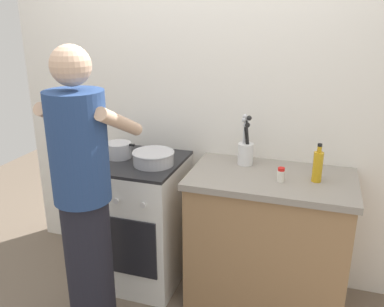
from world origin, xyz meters
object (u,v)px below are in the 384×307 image
object	(u,v)px
pot	(119,150)
person	(85,206)
spice_bottle	(281,175)
oil_bottle	(318,166)
stove_range	(139,220)
mixing_bowl	(153,157)
utensil_crock	(246,150)

from	to	relation	value
pot	person	world-z (taller)	person
spice_bottle	oil_bottle	bearing A→B (deg)	18.36
oil_bottle	person	distance (m)	1.33
stove_range	mixing_bowl	world-z (taller)	mixing_bowl
utensil_crock	spice_bottle	xyz separation A→B (m)	(0.25, -0.22, -0.06)
utensil_crock	spice_bottle	world-z (taller)	utensil_crock
spice_bottle	oil_bottle	world-z (taller)	oil_bottle
oil_bottle	spice_bottle	bearing A→B (deg)	-161.64
pot	person	bearing A→B (deg)	-78.56
mixing_bowl	oil_bottle	xyz separation A→B (m)	(1.02, 0.04, 0.05)
mixing_bowl	person	world-z (taller)	person
stove_range	person	size ratio (longest dim) A/B	0.53
pot	oil_bottle	bearing A→B (deg)	-0.90
stove_range	spice_bottle	xyz separation A→B (m)	(0.96, -0.07, 0.49)
pot	spice_bottle	size ratio (longest dim) A/B	2.79
oil_bottle	utensil_crock	bearing A→B (deg)	160.88
spice_bottle	stove_range	bearing A→B (deg)	175.91
mixing_bowl	person	distance (m)	0.62
utensil_crock	mixing_bowl	bearing A→B (deg)	-161.19
spice_bottle	mixing_bowl	bearing A→B (deg)	177.85
person	spice_bottle	bearing A→B (deg)	30.30
mixing_bowl	utensil_crock	size ratio (longest dim) A/B	0.84
spice_bottle	person	distance (m)	1.12
utensil_crock	person	size ratio (longest dim) A/B	0.19
stove_range	spice_bottle	bearing A→B (deg)	-4.09
stove_range	mixing_bowl	size ratio (longest dim) A/B	3.26
oil_bottle	person	bearing A→B (deg)	-151.58
stove_range	oil_bottle	xyz separation A→B (m)	(1.16, -0.00, 0.55)
utensil_crock	oil_bottle	distance (m)	0.48
utensil_crock	oil_bottle	bearing A→B (deg)	-19.12
pot	mixing_bowl	xyz separation A→B (m)	(0.28, -0.06, -0.00)
pot	oil_bottle	world-z (taller)	oil_bottle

